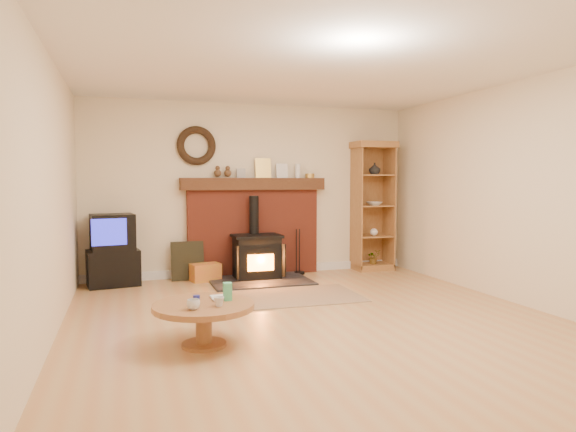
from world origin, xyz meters
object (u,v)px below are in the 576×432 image
object	(u,v)px
curio_cabinet	(372,206)
wood_stove	(257,258)
coffee_table	(204,311)
tv_unit	(113,251)

from	to	relation	value
curio_cabinet	wood_stove	bearing A→B (deg)	-171.71
coffee_table	wood_stove	bearing A→B (deg)	66.88
tv_unit	curio_cabinet	xyz separation A→B (m)	(3.97, 0.09, 0.56)
curio_cabinet	tv_unit	bearing A→B (deg)	-178.73
wood_stove	curio_cabinet	xyz separation A→B (m)	(1.98, 0.29, 0.71)
wood_stove	coffee_table	xyz separation A→B (m)	(-1.18, -2.76, -0.01)
tv_unit	coffee_table	size ratio (longest dim) A/B	1.12
wood_stove	coffee_table	size ratio (longest dim) A/B	1.59
coffee_table	tv_unit	bearing A→B (deg)	105.21
tv_unit	curio_cabinet	size ratio (longest dim) A/B	0.48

